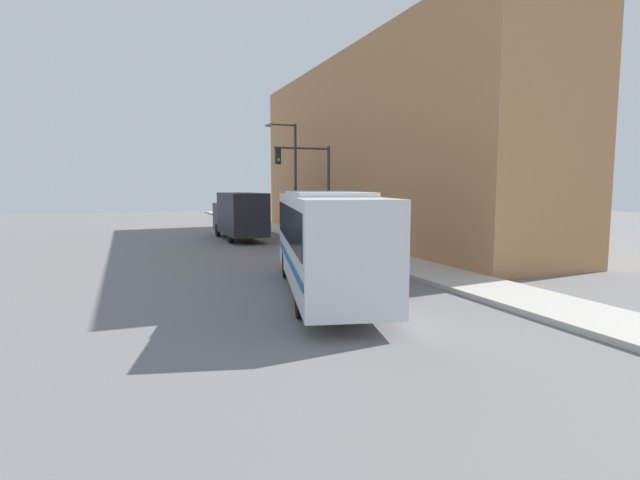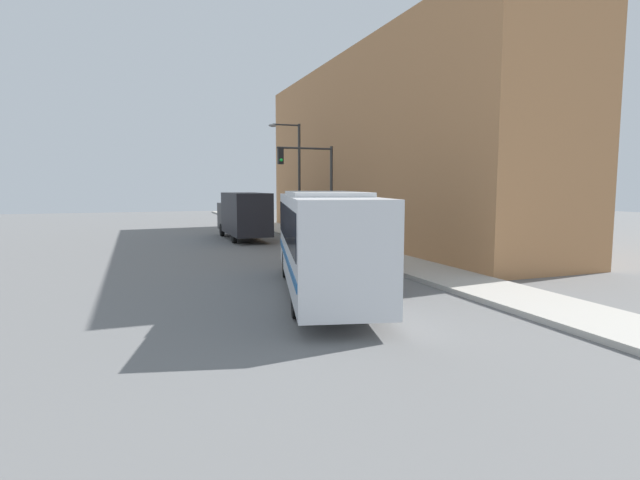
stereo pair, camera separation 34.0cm
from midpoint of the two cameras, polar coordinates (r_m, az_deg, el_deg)
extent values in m
plane|color=slate|center=(15.39, 1.05, -7.22)|extent=(120.00, 120.00, 0.00)
cube|color=#B7B2A8|center=(35.95, -1.89, 0.60)|extent=(2.69, 70.00, 0.17)
cube|color=#B27A4C|center=(34.11, 7.16, 10.13)|extent=(6.00, 30.53, 11.91)
cube|color=silver|center=(16.35, 0.96, 0.15)|extent=(4.82, 10.73, 2.82)
cube|color=black|center=(16.30, 0.96, 1.93)|extent=(4.66, 9.93, 1.17)
cube|color=#19599E|center=(16.43, 0.96, -2.00)|extent=(4.76, 10.33, 0.24)
cube|color=silver|center=(16.26, 0.97, 5.27)|extent=(3.52, 6.11, 0.16)
cylinder|color=black|center=(19.86, 2.77, -2.66)|extent=(0.52, 1.08, 1.04)
cylinder|color=black|center=(19.63, -3.38, -2.77)|extent=(0.52, 1.08, 1.04)
cylinder|color=black|center=(13.96, 6.89, -6.47)|extent=(0.52, 1.08, 1.04)
cylinder|color=black|center=(13.63, -1.92, -6.74)|extent=(0.52, 1.08, 1.04)
cube|color=black|center=(32.98, -8.19, 3.02)|extent=(2.27, 5.74, 2.69)
cube|color=#262628|center=(36.90, -9.49, 2.71)|extent=(2.16, 2.23, 1.90)
cylinder|color=black|center=(36.40, -10.87, 1.14)|extent=(0.25, 0.90, 0.90)
cylinder|color=black|center=(31.83, -9.48, 0.46)|extent=(0.25, 0.90, 0.90)
cylinder|color=gold|center=(21.87, 8.80, -2.14)|extent=(0.28, 0.28, 0.52)
sphere|color=gold|center=(21.82, 8.81, -1.25)|extent=(0.26, 0.26, 0.26)
cylinder|color=gold|center=(21.73, 9.00, -2.13)|extent=(0.13, 0.17, 0.13)
cylinder|color=#2D2D2D|center=(28.64, 1.65, 5.02)|extent=(0.16, 0.16, 5.64)
cylinder|color=#2D2D2D|center=(28.16, -1.41, 10.44)|extent=(3.20, 0.11, 0.11)
cube|color=black|center=(27.71, -4.18, 9.56)|extent=(0.30, 0.24, 0.90)
sphere|color=#19D83F|center=(27.56, -4.10, 9.11)|extent=(0.18, 0.18, 0.18)
cylinder|color=#2D2D2D|center=(24.28, 5.62, -0.66)|extent=(0.06, 0.06, 1.04)
cylinder|color=#4C4C51|center=(24.21, 5.64, 0.82)|extent=(0.14, 0.14, 0.22)
cylinder|color=#2D2D2D|center=(34.53, -2.09, 6.84)|extent=(0.18, 0.18, 7.61)
cylinder|color=#2D2D2D|center=(34.50, -3.62, 13.00)|extent=(1.86, 0.11, 0.11)
ellipsoid|color=gray|center=(34.23, -5.15, 12.90)|extent=(0.56, 0.28, 0.20)
camera|label=1|loc=(0.17, -89.50, 0.05)|focal=28.00mm
camera|label=2|loc=(0.17, 90.50, -0.05)|focal=28.00mm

